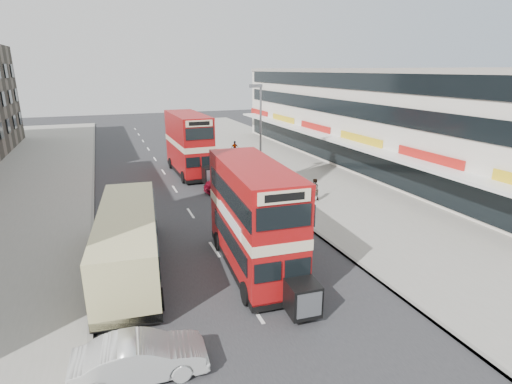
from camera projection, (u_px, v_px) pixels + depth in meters
name	position (u px, v px, depth m)	size (l,w,h in m)	color
ground	(274.00, 340.00, 14.20)	(160.00, 160.00, 0.00)	#28282B
road_surface	(175.00, 189.00, 32.05)	(12.00, 90.00, 0.01)	#28282B
pavement_right	(308.00, 175.00, 36.14)	(12.00, 90.00, 0.15)	gray
pavement_left	(2.00, 206.00, 27.92)	(12.00, 90.00, 0.15)	gray
kerb_left	(93.00, 197.00, 29.94)	(0.20, 90.00, 0.16)	gray
kerb_right	(246.00, 181.00, 34.12)	(0.20, 90.00, 0.16)	gray
commercial_row	(372.00, 117.00, 39.29)	(9.90, 46.20, 9.30)	beige
street_lamp	(260.00, 129.00, 31.09)	(1.00, 0.20, 8.12)	slate
bus_main	(254.00, 217.00, 18.58)	(3.00, 9.17, 4.98)	black
bus_second	(189.00, 144.00, 36.06)	(2.81, 9.58, 5.26)	black
coach	(128.00, 238.00, 18.81)	(3.59, 10.39, 2.70)	black
car_left_front	(140.00, 358.00, 12.36)	(1.43, 4.09, 1.35)	silver
car_right_a	(236.00, 181.00, 31.59)	(2.12, 5.22, 1.51)	maroon
car_right_b	(219.00, 168.00, 36.03)	(2.25, 4.88, 1.36)	#CC5D14
car_right_c	(194.00, 147.00, 45.76)	(1.50, 3.73, 1.27)	#5B90B7
pedestrian_near	(314.00, 190.00, 28.54)	(0.61, 0.41, 1.65)	gray
pedestrian_far	(235.00, 148.00, 43.88)	(0.90, 0.38, 1.54)	gray
cyclist	(209.00, 168.00, 35.67)	(0.79, 2.00, 2.21)	gray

